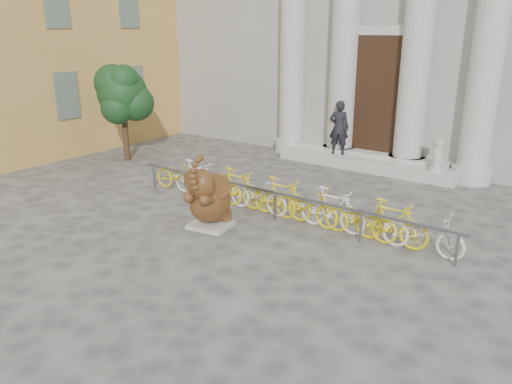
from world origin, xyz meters
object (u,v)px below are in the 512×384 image
Objects in this scene: elephant_statue at (209,201)px; tree at (123,94)px; bike_rack at (281,198)px; pedestrian at (339,128)px.

tree reaches higher than elephant_statue.
bike_rack is 2.68× the size of tree.
elephant_statue is 1.82m from bike_rack.
tree reaches higher than pedestrian.
pedestrian reaches higher than bike_rack.
bike_rack is 5.48m from pedestrian.
pedestrian is at bearing 80.71° from elephant_statue.
pedestrian is (-0.21, 6.82, 0.60)m from elephant_statue.
tree reaches higher than bike_rack.
pedestrian is (6.16, 3.86, -1.03)m from tree.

